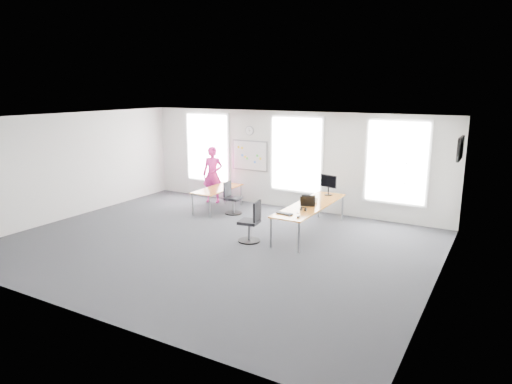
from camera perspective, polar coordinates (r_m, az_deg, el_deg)
The scene contains 24 objects.
floor at distance 11.14m, azimuth -5.13°, elevation -6.47°, with size 10.00×10.00×0.00m, color #232428.
ceiling at distance 10.53m, azimuth -5.46°, elevation 9.12°, with size 10.00×10.00×0.00m, color silver.
wall_back at distance 14.15m, azimuth 4.00°, elevation 3.99°, with size 10.00×10.00×0.00m, color silver.
wall_front at distance 7.90m, azimuth -22.10°, elevation -4.14°, with size 10.00×10.00×0.00m, color silver.
wall_left at distance 14.16m, azimuth -22.19°, elevation 3.07°, with size 10.00×10.00×0.00m, color silver.
wall_right at distance 8.95m, azimuth 22.08°, elevation -2.21°, with size 10.00×10.00×0.00m, color silver.
window_left at distance 15.61m, azimuth -6.06°, elevation 5.53°, with size 1.60×0.06×2.20m, color white.
window_mid at distance 13.97m, azimuth 5.07°, elevation 4.68°, with size 1.60×0.06×2.20m, color white.
window_right at distance 13.03m, azimuth 17.18°, elevation 3.56°, with size 1.60×0.06×2.20m, color white.
desk_right at distance 11.81m, azimuth 6.82°, elevation -1.79°, with size 0.83×3.11×0.76m.
desk_left at distance 14.03m, azimuth -4.81°, elevation 0.24°, with size 0.74×1.85×0.68m.
chair_right at distance 11.12m, azimuth -0.58°, elevation -4.01°, with size 0.55×0.55×1.03m.
chair_left at distance 13.63m, azimuth -3.06°, elevation -0.96°, with size 0.51×0.51×0.96m.
person at distance 14.93m, azimuth -5.43°, elevation 2.18°, with size 0.67×0.44×1.84m, color #DE2588.
whiteboard at distance 14.74m, azimuth -0.80°, elevation 4.58°, with size 1.20×0.03×0.90m, color white.
wall_clock at distance 14.65m, azimuth -0.81°, elevation 7.68°, with size 0.30×0.30×0.04m, color gray.
tv at distance 11.75m, azimuth 24.20°, elevation 5.00°, with size 0.06×0.90×0.55m, color black.
keyboard at distance 10.85m, azimuth 3.58°, elevation -2.72°, with size 0.42×0.15×0.02m, color black.
mouse at distance 10.58m, azimuth 5.33°, elevation -3.09°, with size 0.07×0.12×0.04m, color black.
lens_cap at distance 10.96m, azimuth 5.20°, elevation -2.63°, with size 0.06×0.06×0.01m, color black.
headphones at distance 11.16m, azimuth 5.90°, elevation -2.15°, with size 0.16×0.09×0.09m.
laptop_sleeve at distance 11.55m, azimuth 6.48°, elevation -1.15°, with size 0.36×0.29×0.28m.
paper_stack at distance 12.01m, azimuth 6.71°, elevation -1.01°, with size 0.34×0.26×0.12m, color beige.
monitor at distance 12.80m, azimuth 9.05°, elevation 1.11°, with size 0.51×0.21×0.58m.
Camera 1 is at (6.02, -8.61, 3.69)m, focal length 32.00 mm.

